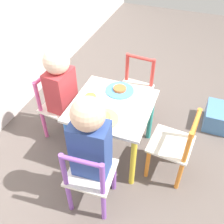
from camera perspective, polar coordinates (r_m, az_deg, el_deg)
The scene contains 12 objects.
ground_plane at distance 1.99m, azimuth 0.00°, elevation -8.15°, with size 6.00×6.00×0.00m, color #5B514C.
kids_table at distance 1.73m, azimuth 0.00°, elevation -0.25°, with size 0.51×0.51×0.45m.
chair_pink at distance 1.99m, azimuth -11.43°, elevation 1.07°, with size 0.28×0.28×0.52m.
chair_purple at distance 1.54m, azimuth -4.82°, elevation -14.02°, with size 0.28×0.28×0.52m.
chair_red at distance 2.12m, azimuth 4.99°, elevation 4.70°, with size 0.28×0.28×0.52m.
chair_orange at distance 1.72m, azimuth 13.40°, elevation -7.35°, with size 0.28×0.28×0.52m.
child_back at distance 1.83m, azimuth -10.73°, elevation 5.29°, with size 0.21×0.23×0.74m.
child_left at distance 1.40m, azimuth -4.50°, elevation -6.91°, with size 0.22×0.21×0.79m.
plate_back at distance 1.72m, azimuth -4.69°, elevation 3.05°, with size 0.16×0.16×0.03m.
plate_left at distance 1.57m, azimuth -1.92°, elevation -1.35°, with size 0.19×0.19×0.03m.
plate_right at distance 1.78m, azimuth 1.69°, elevation 4.82°, with size 0.19×0.19×0.03m.
storage_bin at distance 2.29m, azimuth 22.44°, elevation -1.06°, with size 0.26×0.24×0.16m.
Camera 1 is at (-1.20, -0.45, 1.53)m, focal length 42.00 mm.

